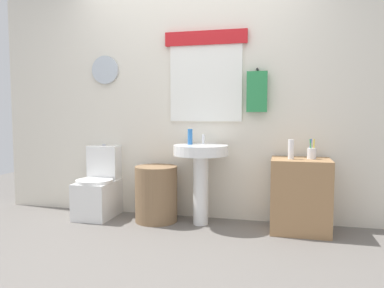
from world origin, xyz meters
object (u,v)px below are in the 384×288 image
(pedestal_sink, at_px, (201,164))
(soap_bottle, at_px, (190,137))
(wooden_cabinet, at_px, (300,195))
(toothbrush_cup, at_px, (312,153))
(lotion_bottle, at_px, (291,149))
(laundry_hamper, at_px, (156,194))
(toilet, at_px, (99,189))

(pedestal_sink, xyz_separation_m, soap_bottle, (-0.12, 0.05, 0.27))
(wooden_cabinet, height_order, toothbrush_cup, toothbrush_cup)
(lotion_bottle, xyz_separation_m, toothbrush_cup, (0.19, 0.06, -0.04))
(laundry_hamper, height_order, soap_bottle, soap_bottle)
(pedestal_sink, height_order, lotion_bottle, lotion_bottle)
(pedestal_sink, distance_m, toothbrush_cup, 1.05)
(toilet, relative_size, wooden_cabinet, 1.12)
(wooden_cabinet, bearing_deg, lotion_bottle, -156.77)
(laundry_hamper, height_order, toothbrush_cup, toothbrush_cup)
(pedestal_sink, distance_m, wooden_cabinet, 0.98)
(toilet, height_order, wooden_cabinet, toilet)
(lotion_bottle, distance_m, toothbrush_cup, 0.20)
(toilet, relative_size, toothbrush_cup, 4.14)
(wooden_cabinet, bearing_deg, toilet, 178.98)
(laundry_hamper, relative_size, wooden_cabinet, 0.83)
(lotion_bottle, bearing_deg, pedestal_sink, 177.32)
(wooden_cabinet, relative_size, toothbrush_cup, 3.68)
(pedestal_sink, bearing_deg, wooden_cabinet, 0.00)
(laundry_hamper, bearing_deg, wooden_cabinet, 0.00)
(soap_bottle, xyz_separation_m, toothbrush_cup, (1.16, -0.03, -0.13))
(laundry_hamper, relative_size, soap_bottle, 3.64)
(laundry_hamper, bearing_deg, pedestal_sink, 0.00)
(soap_bottle, bearing_deg, pedestal_sink, -22.62)
(wooden_cabinet, xyz_separation_m, toothbrush_cup, (0.09, 0.02, 0.39))
(toilet, height_order, laundry_hamper, toilet)
(toilet, distance_m, pedestal_sink, 1.17)
(wooden_cabinet, xyz_separation_m, lotion_bottle, (-0.09, -0.04, 0.43))
(laundry_hamper, height_order, wooden_cabinet, wooden_cabinet)
(pedestal_sink, height_order, toothbrush_cup, toothbrush_cup)
(toilet, xyz_separation_m, laundry_hamper, (0.66, -0.04, -0.01))
(toilet, distance_m, soap_bottle, 1.16)
(toilet, xyz_separation_m, toothbrush_cup, (2.16, -0.02, 0.45))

